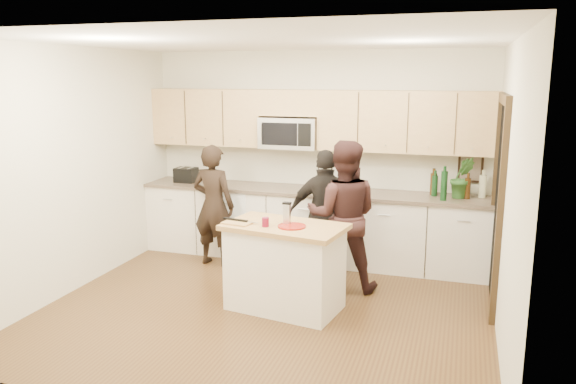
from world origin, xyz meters
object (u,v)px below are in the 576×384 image
(island, at_px, (285,266))
(woman_left, at_px, (214,205))
(toaster, at_px, (186,175))
(woman_center, at_px, (343,216))
(woman_right, at_px, (326,214))

(island, xyz_separation_m, woman_left, (-1.29, 1.06, 0.32))
(toaster, bearing_deg, woman_left, -39.44)
(woman_center, bearing_deg, island, 49.78)
(woman_center, bearing_deg, woman_left, -19.89)
(island, distance_m, woman_left, 1.70)
(island, distance_m, woman_center, 0.94)
(island, height_order, woman_center, woman_center)
(island, distance_m, woman_right, 1.12)
(woman_right, bearing_deg, island, 66.27)
(woman_center, height_order, woman_right, woman_center)
(woman_left, xyz_separation_m, woman_center, (1.73, -0.33, 0.07))
(toaster, relative_size, woman_left, 0.18)
(island, relative_size, woman_left, 0.84)
(island, bearing_deg, toaster, 149.56)
(island, distance_m, toaster, 2.59)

